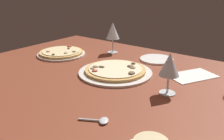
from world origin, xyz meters
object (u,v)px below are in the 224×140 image
object	(u,v)px
side_plate	(157,59)
paper_menu	(192,76)
wine_glass_far	(113,32)
spoon	(101,121)
pizza_side	(61,53)
pizza_main	(115,71)
wine_glass_near	(169,66)

from	to	relation	value
side_plate	paper_menu	xyz separation A→B (cm)	(-23.12, 11.21, -0.30)
wine_glass_far	side_plate	bearing A→B (deg)	-173.95
spoon	wine_glass_far	bearing A→B (deg)	-55.58
wine_glass_far	spoon	world-z (taller)	wine_glass_far
pizza_side	paper_menu	xyz separation A→B (cm)	(-70.36, -13.09, -1.06)
pizza_main	side_plate	distance (cm)	29.63
pizza_side	wine_glass_near	world-z (taller)	wine_glass_near
pizza_main	wine_glass_near	bearing A→B (deg)	169.80
wine_glass_far	side_plate	distance (cm)	29.71
spoon	wine_glass_near	bearing A→B (deg)	-103.64
paper_menu	side_plate	bearing A→B (deg)	2.99
pizza_main	side_plate	bearing A→B (deg)	-100.94
pizza_main	paper_menu	distance (cm)	33.86
wine_glass_far	side_plate	size ratio (longest dim) A/B	1.00
pizza_main	wine_glass_far	size ratio (longest dim) A/B	1.88
pizza_side	pizza_main	bearing A→B (deg)	173.45
pizza_side	wine_glass_far	size ratio (longest dim) A/B	1.51
spoon	paper_menu	bearing A→B (deg)	-98.95
pizza_side	spoon	world-z (taller)	pizza_side
pizza_main	paper_menu	world-z (taller)	pizza_main
pizza_main	paper_menu	bearing A→B (deg)	-148.13
pizza_main	spoon	distance (cm)	40.40
wine_glass_far	spoon	size ratio (longest dim) A/B	1.92
wine_glass_far	wine_glass_near	world-z (taller)	wine_glass_far
pizza_main	spoon	xyz separation A→B (cm)	(-20.43, 34.85, -0.71)
wine_glass_far	paper_menu	distance (cm)	52.31
side_plate	paper_menu	world-z (taller)	side_plate
pizza_side	wine_glass_far	xyz separation A→B (cm)	(-20.20, -21.44, 11.21)
paper_menu	wine_glass_near	bearing A→B (deg)	116.21
paper_menu	spoon	distance (cm)	53.37
pizza_main	pizza_side	world-z (taller)	same
pizza_side	wine_glass_near	size ratio (longest dim) A/B	1.70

